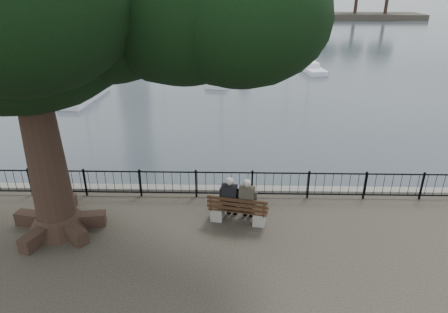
{
  "coord_description": "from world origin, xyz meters",
  "views": [
    {
      "loc": [
        0.28,
        -10.06,
        7.29
      ],
      "look_at": [
        0.0,
        2.5,
        1.6
      ],
      "focal_mm": 32.0,
      "sensor_mm": 36.0,
      "label": 1
    }
  ],
  "objects_px": {
    "person_left": "(230,199)",
    "lion_monument": "(245,23)",
    "bench": "(238,212)",
    "person_right": "(247,201)"
  },
  "relations": [
    {
      "from": "lion_monument",
      "to": "person_left",
      "type": "bearing_deg",
      "value": -92.06
    },
    {
      "from": "bench",
      "to": "person_left",
      "type": "bearing_deg",
      "value": 147.16
    },
    {
      "from": "person_right",
      "to": "person_left",
      "type": "bearing_deg",
      "value": 168.69
    },
    {
      "from": "person_right",
      "to": "lion_monument",
      "type": "relative_size",
      "value": 0.19
    },
    {
      "from": "person_right",
      "to": "lion_monument",
      "type": "height_order",
      "value": "lion_monument"
    },
    {
      "from": "person_left",
      "to": "lion_monument",
      "type": "xyz_separation_m",
      "value": [
        1.76,
        48.88,
        0.37
      ]
    },
    {
      "from": "bench",
      "to": "person_right",
      "type": "distance_m",
      "value": 0.48
    },
    {
      "from": "lion_monument",
      "to": "bench",
      "type": "bearing_deg",
      "value": -91.76
    },
    {
      "from": "person_right",
      "to": "lion_monument",
      "type": "xyz_separation_m",
      "value": [
        1.22,
        48.98,
        0.37
      ]
    },
    {
      "from": "person_left",
      "to": "lion_monument",
      "type": "relative_size",
      "value": 0.19
    }
  ]
}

